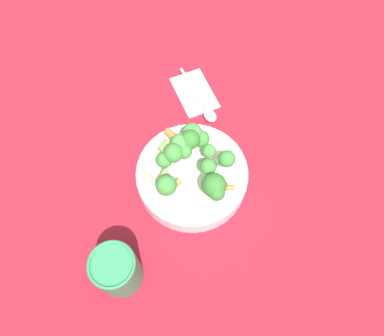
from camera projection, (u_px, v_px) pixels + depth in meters
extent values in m
plane|color=maroon|center=(192.00, 180.00, 0.78)|extent=(3.00, 3.00, 0.00)
cylinder|color=white|center=(192.00, 176.00, 0.76)|extent=(0.22, 0.22, 0.04)
torus|color=white|center=(192.00, 172.00, 0.74)|extent=(0.22, 0.22, 0.01)
cylinder|color=#8CB766|center=(187.00, 144.00, 0.75)|extent=(0.01, 0.01, 0.01)
sphere|color=#479342|center=(187.00, 139.00, 0.73)|extent=(0.03, 0.03, 0.03)
cylinder|color=#8CB766|center=(181.00, 150.00, 0.73)|extent=(0.01, 0.01, 0.02)
sphere|color=#479342|center=(180.00, 144.00, 0.70)|extent=(0.04, 0.04, 0.04)
cylinder|color=#8CB766|center=(213.00, 191.00, 0.70)|extent=(0.02, 0.02, 0.02)
sphere|color=#33722D|center=(214.00, 185.00, 0.67)|extent=(0.05, 0.05, 0.05)
cylinder|color=#8CB766|center=(185.00, 156.00, 0.71)|extent=(0.01, 0.01, 0.01)
sphere|color=#3D8438|center=(185.00, 151.00, 0.69)|extent=(0.03, 0.03, 0.03)
cylinder|color=#8CB766|center=(216.00, 197.00, 0.68)|extent=(0.01, 0.01, 0.01)
sphere|color=#33722D|center=(217.00, 193.00, 0.67)|extent=(0.03, 0.03, 0.03)
cylinder|color=#8CB766|center=(201.00, 144.00, 0.74)|extent=(0.01, 0.01, 0.01)
sphere|color=#3D8438|center=(201.00, 139.00, 0.73)|extent=(0.03, 0.03, 0.03)
cylinder|color=#8CB766|center=(165.00, 165.00, 0.71)|extent=(0.01, 0.01, 0.02)
sphere|color=#3D8438|center=(164.00, 160.00, 0.69)|extent=(0.03, 0.03, 0.03)
cylinder|color=#8CB766|center=(174.00, 159.00, 0.71)|extent=(0.01, 0.01, 0.02)
sphere|color=#3D8438|center=(174.00, 153.00, 0.69)|extent=(0.04, 0.04, 0.04)
cylinder|color=#8CB766|center=(208.00, 172.00, 0.72)|extent=(0.01, 0.01, 0.02)
sphere|color=#3D8438|center=(208.00, 166.00, 0.70)|extent=(0.03, 0.03, 0.03)
cylinder|color=#8CB766|center=(226.00, 164.00, 0.71)|extent=(0.01, 0.01, 0.01)
sphere|color=#3D8438|center=(227.00, 159.00, 0.69)|extent=(0.03, 0.03, 0.03)
cylinder|color=#8CB766|center=(167.00, 191.00, 0.69)|extent=(0.01, 0.01, 0.02)
sphere|color=#3D8438|center=(166.00, 185.00, 0.67)|extent=(0.04, 0.04, 0.04)
cylinder|color=#8CB766|center=(190.00, 146.00, 0.72)|extent=(0.01, 0.01, 0.02)
sphere|color=#33722D|center=(190.00, 139.00, 0.70)|extent=(0.04, 0.04, 0.04)
cylinder|color=#8CB766|center=(209.00, 155.00, 0.74)|extent=(0.01, 0.01, 0.01)
sphere|color=#479342|center=(209.00, 151.00, 0.72)|extent=(0.03, 0.03, 0.03)
cylinder|color=#8CB766|center=(192.00, 141.00, 0.74)|extent=(0.01, 0.01, 0.02)
sphere|color=#479342|center=(192.00, 133.00, 0.72)|extent=(0.04, 0.04, 0.04)
cylinder|color=orange|center=(175.00, 136.00, 0.76)|extent=(0.03, 0.03, 0.01)
cylinder|color=orange|center=(176.00, 184.00, 0.70)|extent=(0.02, 0.02, 0.01)
cylinder|color=beige|center=(217.00, 184.00, 0.70)|extent=(0.01, 0.02, 0.01)
cylinder|color=beige|center=(164.00, 158.00, 0.71)|extent=(0.02, 0.03, 0.01)
cylinder|color=#729E4C|center=(226.00, 157.00, 0.74)|extent=(0.02, 0.02, 0.01)
cylinder|color=beige|center=(146.00, 176.00, 0.70)|extent=(0.03, 0.02, 0.01)
cylinder|color=orange|center=(226.00, 188.00, 0.68)|extent=(0.02, 0.03, 0.01)
cylinder|color=#729E4C|center=(164.00, 145.00, 0.72)|extent=(0.02, 0.03, 0.01)
cylinder|color=#729E4C|center=(163.00, 176.00, 0.69)|extent=(0.02, 0.02, 0.01)
cylinder|color=orange|center=(171.00, 135.00, 0.73)|extent=(0.03, 0.02, 0.01)
cylinder|color=#2D7F51|center=(117.00, 270.00, 0.65)|extent=(0.08, 0.08, 0.10)
torus|color=#2D7F51|center=(111.00, 264.00, 0.60)|extent=(0.08, 0.08, 0.01)
cube|color=white|center=(194.00, 92.00, 0.87)|extent=(0.12, 0.08, 0.01)
cylinder|color=silver|center=(193.00, 89.00, 0.87)|extent=(0.13, 0.01, 0.01)
ellipsoid|color=silver|center=(210.00, 116.00, 0.83)|extent=(0.04, 0.03, 0.01)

